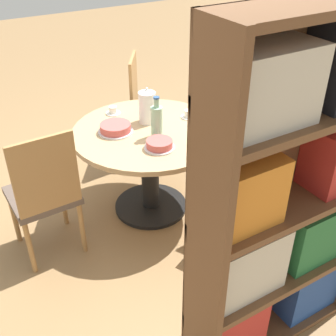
{
  "coord_description": "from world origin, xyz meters",
  "views": [
    {
      "loc": [
        1.26,
        2.39,
        2.11
      ],
      "look_at": [
        0.0,
        0.27,
        0.52
      ],
      "focal_mm": 45.0,
      "sensor_mm": 36.0,
      "label": 1
    }
  ],
  "objects_px": {
    "coffee_pot": "(147,106)",
    "cup_a": "(197,139)",
    "chair_b": "(44,193)",
    "bookshelf": "(287,206)",
    "chair_c": "(257,184)",
    "cake_main": "(116,128)",
    "cup_b": "(113,111)",
    "chair_a": "(149,106)",
    "cake_second": "(159,145)",
    "water_bottle": "(156,121)",
    "cup_c": "(188,115)"
  },
  "relations": [
    {
      "from": "chair_a",
      "to": "coffee_pot",
      "type": "relative_size",
      "value": 3.53
    },
    {
      "from": "chair_b",
      "to": "coffee_pot",
      "type": "height_order",
      "value": "coffee_pot"
    },
    {
      "from": "chair_c",
      "to": "cake_second",
      "type": "height_order",
      "value": "chair_c"
    },
    {
      "from": "cake_main",
      "to": "chair_a",
      "type": "bearing_deg",
      "value": -133.54
    },
    {
      "from": "chair_b",
      "to": "cup_a",
      "type": "bearing_deg",
      "value": 165.54
    },
    {
      "from": "bookshelf",
      "to": "coffee_pot",
      "type": "relative_size",
      "value": 6.62
    },
    {
      "from": "bookshelf",
      "to": "coffee_pot",
      "type": "bearing_deg",
      "value": 89.02
    },
    {
      "from": "coffee_pot",
      "to": "cake_second",
      "type": "bearing_deg",
      "value": 72.78
    },
    {
      "from": "cake_second",
      "to": "cup_c",
      "type": "height_order",
      "value": "same"
    },
    {
      "from": "cake_main",
      "to": "cup_a",
      "type": "distance_m",
      "value": 0.59
    },
    {
      "from": "cake_second",
      "to": "cup_b",
      "type": "xyz_separation_m",
      "value": [
        0.04,
        -0.65,
        -0.0
      ]
    },
    {
      "from": "coffee_pot",
      "to": "cup_b",
      "type": "xyz_separation_m",
      "value": [
        0.16,
        -0.26,
        -0.1
      ]
    },
    {
      "from": "bookshelf",
      "to": "cup_b",
      "type": "xyz_separation_m",
      "value": [
        0.14,
        -1.71,
        -0.16
      ]
    },
    {
      "from": "cake_main",
      "to": "cup_a",
      "type": "height_order",
      "value": "cake_main"
    },
    {
      "from": "cup_c",
      "to": "coffee_pot",
      "type": "bearing_deg",
      "value": -16.85
    },
    {
      "from": "chair_b",
      "to": "chair_c",
      "type": "bearing_deg",
      "value": 151.49
    },
    {
      "from": "chair_c",
      "to": "cake_main",
      "type": "relative_size",
      "value": 3.88
    },
    {
      "from": "cake_main",
      "to": "cup_b",
      "type": "relative_size",
      "value": 2.19
    },
    {
      "from": "chair_b",
      "to": "coffee_pot",
      "type": "relative_size",
      "value": 3.53
    },
    {
      "from": "cup_a",
      "to": "water_bottle",
      "type": "bearing_deg",
      "value": -45.84
    },
    {
      "from": "bookshelf",
      "to": "chair_c",
      "type": "bearing_deg",
      "value": 57.25
    },
    {
      "from": "cup_b",
      "to": "coffee_pot",
      "type": "bearing_deg",
      "value": 121.78
    },
    {
      "from": "chair_c",
      "to": "cake_second",
      "type": "bearing_deg",
      "value": -158.38
    },
    {
      "from": "chair_a",
      "to": "cup_a",
      "type": "bearing_deg",
      "value": -157.71
    },
    {
      "from": "water_bottle",
      "to": "cup_b",
      "type": "xyz_separation_m",
      "value": [
        0.1,
        -0.5,
        -0.1
      ]
    },
    {
      "from": "coffee_pot",
      "to": "cake_main",
      "type": "relative_size",
      "value": 1.1
    },
    {
      "from": "water_bottle",
      "to": "cake_second",
      "type": "xyz_separation_m",
      "value": [
        0.06,
        0.15,
        -0.09
      ]
    },
    {
      "from": "bookshelf",
      "to": "water_bottle",
      "type": "height_order",
      "value": "bookshelf"
    },
    {
      "from": "water_bottle",
      "to": "cake_second",
      "type": "relative_size",
      "value": 1.45
    },
    {
      "from": "chair_b",
      "to": "water_bottle",
      "type": "xyz_separation_m",
      "value": [
        -0.82,
        0.02,
        0.31
      ]
    },
    {
      "from": "cup_b",
      "to": "cup_a",
      "type": "bearing_deg",
      "value": 113.37
    },
    {
      "from": "cake_second",
      "to": "cup_c",
      "type": "relative_size",
      "value": 1.82
    },
    {
      "from": "chair_c",
      "to": "cup_a",
      "type": "height_order",
      "value": "chair_c"
    },
    {
      "from": "chair_c",
      "to": "cake_main",
      "type": "distance_m",
      "value": 1.06
    },
    {
      "from": "cake_main",
      "to": "cup_a",
      "type": "xyz_separation_m",
      "value": [
        -0.42,
        0.42,
        -0.01
      ]
    },
    {
      "from": "bookshelf",
      "to": "chair_b",
      "type": "bearing_deg",
      "value": 124.85
    },
    {
      "from": "cake_main",
      "to": "cup_b",
      "type": "distance_m",
      "value": 0.31
    },
    {
      "from": "coffee_pot",
      "to": "water_bottle",
      "type": "distance_m",
      "value": 0.24
    },
    {
      "from": "coffee_pot",
      "to": "cake_second",
      "type": "relative_size",
      "value": 1.33
    },
    {
      "from": "cup_a",
      "to": "chair_b",
      "type": "bearing_deg",
      "value": -12.66
    },
    {
      "from": "cup_a",
      "to": "cup_c",
      "type": "height_order",
      "value": "same"
    },
    {
      "from": "cake_main",
      "to": "cake_second",
      "type": "distance_m",
      "value": 0.39
    },
    {
      "from": "coffee_pot",
      "to": "cake_main",
      "type": "xyz_separation_m",
      "value": [
        0.27,
        0.03,
        -0.1
      ]
    },
    {
      "from": "cup_a",
      "to": "cup_c",
      "type": "distance_m",
      "value": 0.39
    },
    {
      "from": "cake_second",
      "to": "chair_a",
      "type": "bearing_deg",
      "value": -114.5
    },
    {
      "from": "chair_b",
      "to": "chair_c",
      "type": "xyz_separation_m",
      "value": [
        -1.25,
        0.63,
        0.0
      ]
    },
    {
      "from": "chair_b",
      "to": "cup_a",
      "type": "relative_size",
      "value": 8.51
    },
    {
      "from": "coffee_pot",
      "to": "cup_a",
      "type": "distance_m",
      "value": 0.48
    },
    {
      "from": "coffee_pot",
      "to": "cup_a",
      "type": "relative_size",
      "value": 2.41
    },
    {
      "from": "chair_a",
      "to": "water_bottle",
      "type": "xyz_separation_m",
      "value": [
        0.4,
        0.85,
        0.31
      ]
    }
  ]
}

